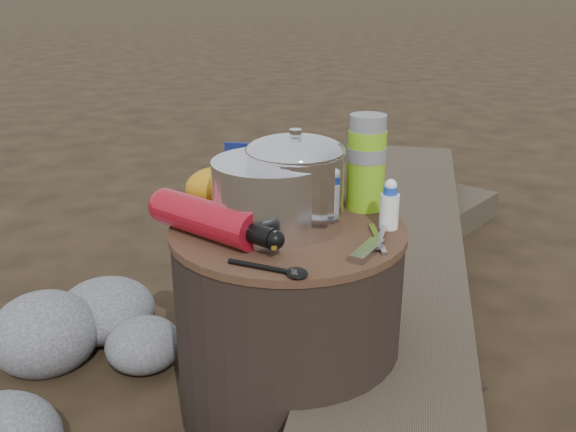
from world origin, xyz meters
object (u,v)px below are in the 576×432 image
object	(u,v)px
log_main	(403,254)
thermos	(366,163)
camping_pot	(295,182)
fuel_bottle	(207,219)
stump	(288,322)
travel_mug	(328,179)

from	to	relation	value
log_main	thermos	world-z (taller)	thermos
camping_pot	fuel_bottle	size ratio (longest dim) A/B	0.62
fuel_bottle	thermos	distance (m)	0.38
thermos	stump	bearing A→B (deg)	-162.60
stump	travel_mug	bearing A→B (deg)	43.08
fuel_bottle	travel_mug	xyz separation A→B (m)	(0.30, 0.13, 0.02)
stump	log_main	xyz separation A→B (m)	(0.55, 0.53, -0.14)
stump	log_main	size ratio (longest dim) A/B	0.23
stump	travel_mug	distance (m)	0.34
thermos	travel_mug	xyz separation A→B (m)	(-0.07, 0.06, -0.05)
log_main	fuel_bottle	world-z (taller)	fuel_bottle
log_main	fuel_bottle	size ratio (longest dim) A/B	6.74
log_main	travel_mug	world-z (taller)	travel_mug
camping_pot	travel_mug	distance (m)	0.18
log_main	thermos	xyz separation A→B (m)	(-0.35, -0.47, 0.47)
stump	camping_pot	size ratio (longest dim) A/B	2.50
stump	travel_mug	world-z (taller)	travel_mug
camping_pot	thermos	bearing A→B (deg)	20.25
log_main	fuel_bottle	xyz separation A→B (m)	(-0.72, -0.53, 0.40)
stump	fuel_bottle	xyz separation A→B (m)	(-0.17, -0.00, 0.27)
stump	thermos	distance (m)	0.39
log_main	thermos	distance (m)	0.75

